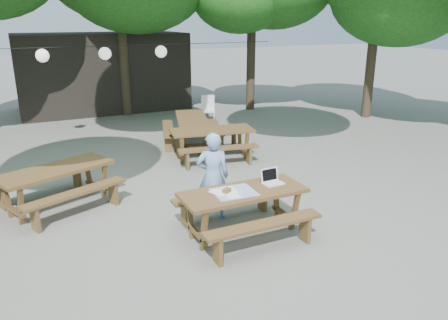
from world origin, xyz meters
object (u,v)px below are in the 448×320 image
main_picnic_table (243,212)px  woman (213,176)px  plastic_chair (208,115)px  picnic_table_nw (57,187)px

main_picnic_table → woman: bearing=103.7°
woman → plastic_chair: 7.25m
plastic_chair → woman: bearing=-91.7°
main_picnic_table → woman: size_ratio=1.30×
woman → plastic_chair: (2.84, 6.66, -0.51)m
picnic_table_nw → woman: size_ratio=1.53×
main_picnic_table → plastic_chair: bearing=70.3°
picnic_table_nw → plastic_chair: size_ratio=2.62×
main_picnic_table → woman: (-0.18, 0.76, 0.38)m
main_picnic_table → plastic_chair: 7.87m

